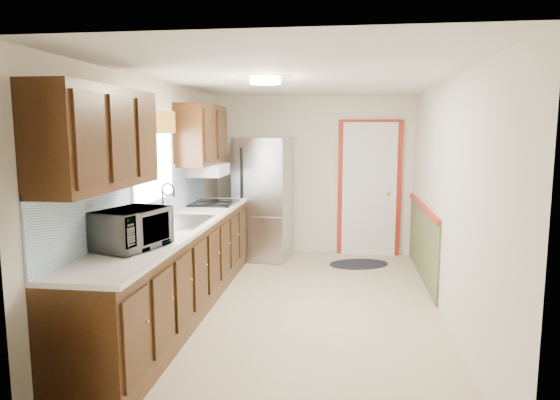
# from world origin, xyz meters

# --- Properties ---
(room_shell) EXTENTS (3.20, 5.20, 2.52)m
(room_shell) POSITION_xyz_m (0.00, 0.00, 1.20)
(room_shell) COLOR tan
(room_shell) RESTS_ON ground
(kitchen_run) EXTENTS (0.63, 4.00, 2.20)m
(kitchen_run) POSITION_xyz_m (-1.24, -0.29, 0.81)
(kitchen_run) COLOR #311B0B
(kitchen_run) RESTS_ON ground
(back_wall_trim) EXTENTS (1.12, 2.30, 2.08)m
(back_wall_trim) POSITION_xyz_m (0.99, 2.21, 0.89)
(back_wall_trim) COLOR maroon
(back_wall_trim) RESTS_ON ground
(ceiling_fixture) EXTENTS (0.30, 0.30, 0.06)m
(ceiling_fixture) POSITION_xyz_m (-0.30, -0.20, 2.36)
(ceiling_fixture) COLOR #FFD88C
(ceiling_fixture) RESTS_ON room_shell
(microwave) EXTENTS (0.47, 0.65, 0.39)m
(microwave) POSITION_xyz_m (-1.20, -1.36, 1.14)
(microwave) COLOR white
(microwave) RESTS_ON kitchen_run
(refrigerator) EXTENTS (0.81, 0.78, 1.78)m
(refrigerator) POSITION_xyz_m (-0.70, 2.05, 0.89)
(refrigerator) COLOR #B7B7BC
(refrigerator) RESTS_ON ground
(rug) EXTENTS (0.98, 0.79, 0.01)m
(rug) POSITION_xyz_m (0.70, 1.85, 0.01)
(rug) COLOR black
(rug) RESTS_ON ground
(cooktop) EXTENTS (0.54, 0.65, 0.02)m
(cooktop) POSITION_xyz_m (-1.19, 1.12, 0.95)
(cooktop) COLOR black
(cooktop) RESTS_ON kitchen_run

